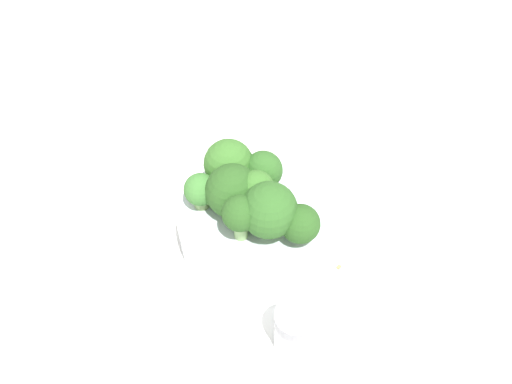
# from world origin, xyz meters

# --- Properties ---
(ground_plane) EXTENTS (3.00, 3.00, 0.00)m
(ground_plane) POSITION_xyz_m (0.00, 0.00, 0.00)
(ground_plane) COLOR white
(bowl) EXTENTS (0.18, 0.18, 0.05)m
(bowl) POSITION_xyz_m (0.00, 0.00, 0.03)
(bowl) COLOR silver
(bowl) RESTS_ON ground_plane
(broccoli_floret_0) EXTENTS (0.04, 0.04, 0.06)m
(broccoli_floret_0) POSITION_xyz_m (-0.00, -0.00, 0.09)
(broccoli_floret_0) COLOR #7A9E5B
(broccoli_floret_0) RESTS_ON bowl
(broccoli_floret_1) EXTENTS (0.04, 0.04, 0.05)m
(broccoli_floret_1) POSITION_xyz_m (0.02, -0.03, 0.08)
(broccoli_floret_1) COLOR #7A9E5B
(broccoli_floret_1) RESTS_ON bowl
(broccoli_floret_2) EXTENTS (0.06, 0.06, 0.06)m
(broccoli_floret_2) POSITION_xyz_m (0.02, 0.02, 0.08)
(broccoli_floret_2) COLOR #7A9E5B
(broccoli_floret_2) RESTS_ON bowl
(broccoli_floret_3) EXTENTS (0.06, 0.06, 0.06)m
(broccoli_floret_3) POSITION_xyz_m (0.05, -0.00, 0.08)
(broccoli_floret_3) COLOR #7A9E5B
(broccoli_floret_3) RESTS_ON bowl
(broccoli_floret_4) EXTENTS (0.04, 0.04, 0.05)m
(broccoli_floret_4) POSITION_xyz_m (-0.06, -0.02, 0.08)
(broccoli_floret_4) COLOR #8EB770
(broccoli_floret_4) RESTS_ON bowl
(broccoli_floret_5) EXTENTS (0.06, 0.06, 0.07)m
(broccoli_floret_5) POSITION_xyz_m (-0.03, 0.01, 0.09)
(broccoli_floret_5) COLOR #7A9E5B
(broccoli_floret_5) RESTS_ON bowl
(broccoli_floret_6) EXTENTS (0.04, 0.04, 0.06)m
(broccoli_floret_6) POSITION_xyz_m (-0.02, 0.03, 0.09)
(broccoli_floret_6) COLOR #8EB770
(broccoli_floret_6) RESTS_ON bowl
(broccoli_floret_7) EXTENTS (0.04, 0.04, 0.04)m
(broccoli_floret_7) POSITION_xyz_m (0.04, 0.04, 0.07)
(broccoli_floret_7) COLOR #7A9E5B
(broccoli_floret_7) RESTS_ON bowl
(pepper_shaker) EXTENTS (0.04, 0.04, 0.06)m
(pepper_shaker) POSITION_xyz_m (-0.13, 0.05, 0.03)
(pepper_shaker) COLOR #B2B7BC
(pepper_shaker) RESTS_ON ground_plane
(almond_crumb_0) EXTENTS (0.00, 0.01, 0.01)m
(almond_crumb_0) POSITION_xyz_m (-0.09, -0.05, 0.00)
(almond_crumb_0) COLOR #AD7F4C
(almond_crumb_0) RESTS_ON ground_plane
(almond_crumb_1) EXTENTS (0.01, 0.01, 0.01)m
(almond_crumb_1) POSITION_xyz_m (0.10, -0.07, 0.00)
(almond_crumb_1) COLOR tan
(almond_crumb_1) RESTS_ON ground_plane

